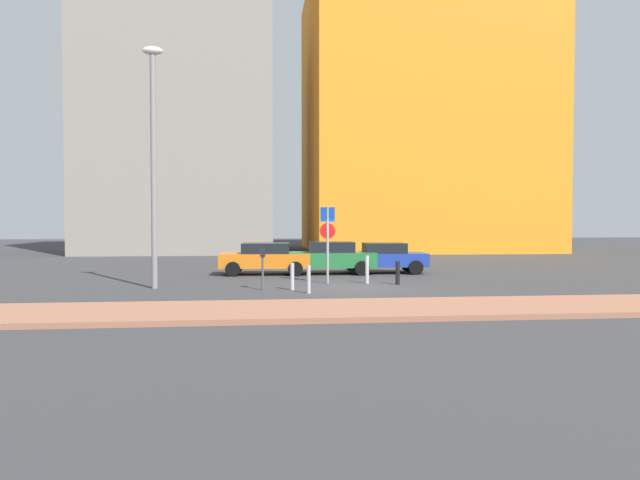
% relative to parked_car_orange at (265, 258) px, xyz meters
% --- Properties ---
extents(ground_plane, '(120.00, 120.00, 0.00)m').
position_rel_parked_car_orange_xyz_m(ground_plane, '(3.05, -5.32, -0.75)').
color(ground_plane, '#38383A').
extents(sidewalk_brick, '(40.00, 3.23, 0.14)m').
position_rel_parked_car_orange_xyz_m(sidewalk_brick, '(3.05, -10.82, -0.68)').
color(sidewalk_brick, '#9E664C').
rests_on(sidewalk_brick, ground).
extents(parked_car_orange, '(4.05, 2.07, 1.41)m').
position_rel_parked_car_orange_xyz_m(parked_car_orange, '(0.00, 0.00, 0.00)').
color(parked_car_orange, orange).
rests_on(parked_car_orange, ground).
extents(parked_car_green, '(4.37, 2.07, 1.46)m').
position_rel_parked_car_orange_xyz_m(parked_car_green, '(2.84, -0.01, 0.01)').
color(parked_car_green, '#237238').
rests_on(parked_car_green, ground).
extents(parked_car_blue, '(3.99, 2.17, 1.39)m').
position_rel_parked_car_orange_xyz_m(parked_car_blue, '(5.41, 0.17, -0.02)').
color(parked_car_blue, '#1E389E').
rests_on(parked_car_blue, ground).
extents(parking_sign_post, '(0.59, 0.19, 2.94)m').
position_rel_parked_car_orange_xyz_m(parking_sign_post, '(2.34, -3.89, 1.10)').
color(parking_sign_post, gray).
rests_on(parking_sign_post, ground).
extents(parking_meter, '(0.18, 0.14, 1.43)m').
position_rel_parked_car_orange_xyz_m(parking_meter, '(-0.14, -5.72, 0.17)').
color(parking_meter, '#4C4C51').
rests_on(parking_meter, ground).
extents(street_lamp, '(0.70, 0.36, 8.48)m').
position_rel_parked_car_orange_xyz_m(street_lamp, '(-3.94, -4.89, 4.14)').
color(street_lamp, gray).
rests_on(street_lamp, ground).
extents(traffic_bollard_near, '(0.14, 0.14, 0.94)m').
position_rel_parked_car_orange_xyz_m(traffic_bollard_near, '(0.87, -5.86, -0.28)').
color(traffic_bollard_near, '#B7B7BC').
rests_on(traffic_bollard_near, ground).
extents(traffic_bollard_mid, '(0.13, 0.13, 0.92)m').
position_rel_parked_car_orange_xyz_m(traffic_bollard_mid, '(1.36, -6.84, -0.29)').
color(traffic_bollard_mid, '#B7B7BC').
rests_on(traffic_bollard_mid, ground).
extents(traffic_bollard_far, '(0.14, 0.14, 1.07)m').
position_rel_parked_car_orange_xyz_m(traffic_bollard_far, '(3.84, -4.09, -0.22)').
color(traffic_bollard_far, '#B7B7BC').
rests_on(traffic_bollard_far, ground).
extents(traffic_bollard_edge, '(0.16, 0.16, 0.88)m').
position_rel_parked_car_orange_xyz_m(traffic_bollard_edge, '(4.91, -4.59, -0.31)').
color(traffic_bollard_edge, black).
rests_on(traffic_bollard_edge, ground).
extents(building_colorful_midrise, '(18.65, 16.66, 22.53)m').
position_rel_parked_car_orange_xyz_m(building_colorful_midrise, '(13.22, 22.26, 10.52)').
color(building_colorful_midrise, orange).
rests_on(building_colorful_midrise, ground).
extents(building_under_construction, '(13.99, 10.89, 24.43)m').
position_rel_parked_car_orange_xyz_m(building_under_construction, '(-6.31, 19.76, 11.46)').
color(building_under_construction, gray).
rests_on(building_under_construction, ground).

